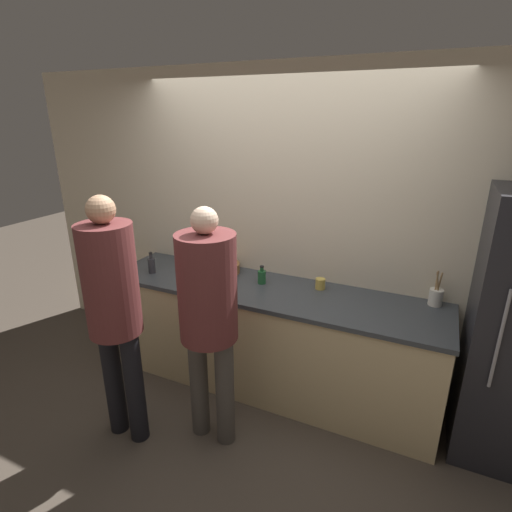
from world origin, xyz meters
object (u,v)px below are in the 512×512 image
object	(u,v)px
person_center	(208,307)
fruit_bowl	(218,268)
utensil_crock	(436,296)
cup_yellow	(320,284)
bottle_green	(262,276)
bottle_dark	(152,265)
person_left	(113,303)

from	to	relation	value
person_center	fruit_bowl	world-z (taller)	person_center
utensil_crock	fruit_bowl	bearing A→B (deg)	-176.31
cup_yellow	fruit_bowl	bearing A→B (deg)	-177.70
utensil_crock	bottle_green	size ratio (longest dim) A/B	1.69
utensil_crock	bottle_dark	xyz separation A→B (m)	(-2.28, -0.37, 0.01)
fruit_bowl	bottle_dark	world-z (taller)	bottle_dark
person_left	person_center	size ratio (longest dim) A/B	1.04
fruit_bowl	cup_yellow	size ratio (longest dim) A/B	4.38
utensil_crock	bottle_dark	distance (m)	2.31
bottle_green	cup_yellow	size ratio (longest dim) A/B	1.79
person_center	utensil_crock	xyz separation A→B (m)	(1.34, 0.97, -0.07)
person_left	utensil_crock	xyz separation A→B (m)	(1.91, 1.21, -0.09)
utensil_crock	cup_yellow	world-z (taller)	utensil_crock
bottle_green	cup_yellow	xyz separation A→B (m)	(0.47, 0.10, -0.02)
person_left	bottle_green	bearing A→B (deg)	60.13
fruit_bowl	cup_yellow	distance (m)	0.91
cup_yellow	bottle_dark	bearing A→B (deg)	-168.42
person_center	bottle_green	bearing A→B (deg)	88.16
person_left	utensil_crock	world-z (taller)	person_left
utensil_crock	person_left	bearing A→B (deg)	-147.59
fruit_bowl	utensil_crock	size ratio (longest dim) A/B	1.44
person_center	fruit_bowl	distance (m)	0.95
utensil_crock	cup_yellow	bearing A→B (deg)	-174.81
person_left	person_center	distance (m)	0.62
bottle_dark	person_center	bearing A→B (deg)	-32.21
utensil_crock	bottle_dark	world-z (taller)	utensil_crock
fruit_bowl	cup_yellow	world-z (taller)	fruit_bowl
bottle_green	utensil_crock	bearing A→B (deg)	7.52
person_left	bottle_dark	size ratio (longest dim) A/B	9.29
person_left	cup_yellow	xyz separation A→B (m)	(1.06, 1.13, -0.12)
fruit_bowl	utensil_crock	world-z (taller)	utensil_crock
bottle_dark	cup_yellow	size ratio (longest dim) A/B	2.21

